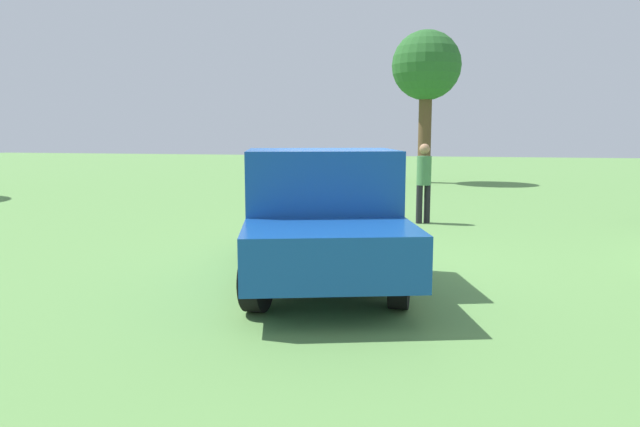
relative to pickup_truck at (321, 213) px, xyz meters
The scene contains 4 objects.
ground_plane 1.16m from the pickup_truck, 155.57° to the left, with size 80.00×80.00×0.00m, color #5B8C47.
pickup_truck is the anchor object (origin of this frame).
person_visitor 5.47m from the pickup_truck, 167.41° to the left, with size 0.44×0.44×1.77m.
tree_side 16.27m from the pickup_truck, behind, with size 2.69×2.69×5.93m.
Camera 1 is at (8.37, 1.38, 2.04)m, focal length 32.67 mm.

